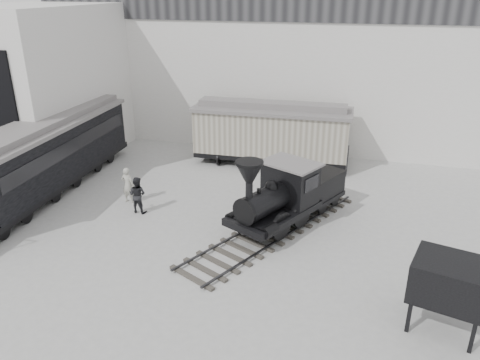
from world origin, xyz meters
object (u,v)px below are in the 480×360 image
(locomotive, at_px, (285,198))
(visitor_b, at_px, (137,195))
(coal_hopper, at_px, (449,286))
(visitor_a, at_px, (128,185))
(boxcar, at_px, (271,132))
(passenger_coach, at_px, (49,154))

(locomotive, relative_size, visitor_b, 5.75)
(coal_hopper, bearing_deg, visitor_a, 172.42)
(visitor_b, xyz_separation_m, coal_hopper, (12.96, -4.85, 0.67))
(locomotive, distance_m, boxcar, 7.90)
(passenger_coach, relative_size, coal_hopper, 5.19)
(visitor_a, height_order, coal_hopper, coal_hopper)
(visitor_a, distance_m, coal_hopper, 15.06)
(visitor_a, height_order, visitor_b, visitor_a)
(locomotive, bearing_deg, passenger_coach, -157.29)
(boxcar, xyz_separation_m, coal_hopper, (8.28, -12.97, -0.43))
(locomotive, height_order, boxcar, boxcar)
(locomotive, distance_m, coal_hopper, 8.12)
(visitor_b, bearing_deg, visitor_a, -39.04)
(boxcar, relative_size, coal_hopper, 3.62)
(boxcar, height_order, visitor_a, boxcar)
(locomotive, distance_m, passenger_coach, 12.52)
(visitor_a, bearing_deg, visitor_b, 142.35)
(boxcar, bearing_deg, coal_hopper, -59.40)
(passenger_coach, xyz_separation_m, coal_hopper, (18.54, -6.16, -0.40))
(passenger_coach, height_order, visitor_a, passenger_coach)
(boxcar, xyz_separation_m, passenger_coach, (-10.25, -6.81, -0.03))
(passenger_coach, distance_m, visitor_a, 4.76)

